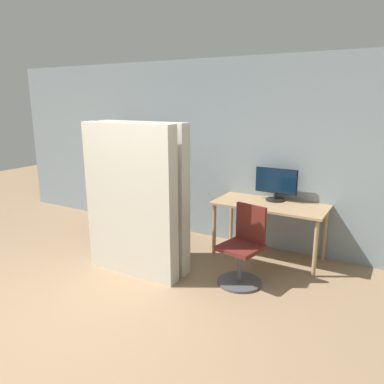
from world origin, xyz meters
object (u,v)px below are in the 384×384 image
Objects in this scene: mattress_near at (130,201)px; mattress_far at (144,196)px; office_chair at (243,253)px; bookshelf at (132,176)px; monitor at (276,183)px.

mattress_near is 0.27m from mattress_far.
bookshelf is at bearing 156.64° from office_chair.
monitor reaches higher than office_chair.
office_chair is 2.75m from bookshelf.
mattress_far reaches higher than monitor.
mattress_near is (-1.28, -0.46, 0.56)m from office_chair.
office_chair is at bearing -91.52° from monitor.
monitor is 2.00m from mattress_near.
office_chair is 0.50× the size of mattress_near.
mattress_near and mattress_far have the same top height.
mattress_near is 1.00× the size of mattress_far.
mattress_near is at bearing -51.76° from bookshelf.
bookshelf is 1.96m from mattress_near.
bookshelf is at bearing 128.24° from mattress_near.
office_chair is at bearing -23.36° from bookshelf.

